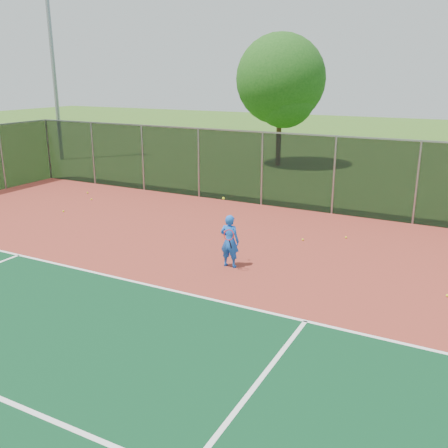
{
  "coord_description": "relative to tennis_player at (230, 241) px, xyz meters",
  "views": [
    {
      "loc": [
        5.0,
        -6.58,
        5.23
      ],
      "look_at": [
        -1.08,
        5.0,
        1.3
      ],
      "focal_mm": 40.0,
      "sensor_mm": 36.0,
      "label": 1
    }
  ],
  "objects": [
    {
      "name": "practice_ball_8",
      "position": [
        -8.46,
        2.13,
        -0.73
      ],
      "size": [
        0.07,
        0.07,
        0.07
      ],
      "primitive_type": "sphere",
      "color": "yellow",
      "rests_on": "court_apron"
    },
    {
      "name": "practice_ball_2",
      "position": [
        2.27,
        4.03,
        -0.73
      ],
      "size": [
        0.07,
        0.07,
        0.07
      ],
      "primitive_type": "sphere",
      "color": "yellow",
      "rests_on": "court_apron"
    },
    {
      "name": "fence_back",
      "position": [
        0.98,
        6.85,
        0.78
      ],
      "size": [
        30.0,
        0.06,
        3.03
      ],
      "color": "black",
      "rests_on": "court_apron"
    },
    {
      "name": "ground",
      "position": [
        0.98,
        -5.15,
        -0.78
      ],
      "size": [
        120.0,
        120.0,
        0.0
      ],
      "primitive_type": "plane",
      "color": "#325C1A",
      "rests_on": "ground"
    },
    {
      "name": "practice_ball_7",
      "position": [
        5.63,
        0.68,
        -0.73
      ],
      "size": [
        0.07,
        0.07,
        0.07
      ],
      "primitive_type": "sphere",
      "color": "yellow",
      "rests_on": "court_apron"
    },
    {
      "name": "tree_back_left",
      "position": [
        -4.85,
        15.96,
        3.96
      ],
      "size": [
        5.14,
        5.14,
        7.55
      ],
      "color": "#372114",
      "rests_on": "ground"
    },
    {
      "name": "practice_ball_4",
      "position": [
        -8.84,
        4.15,
        -0.73
      ],
      "size": [
        0.07,
        0.07,
        0.07
      ],
      "primitive_type": "sphere",
      "color": "yellow",
      "rests_on": "court_apron"
    },
    {
      "name": "practice_ball_5",
      "position": [
        -9.86,
        5.02,
        -0.73
      ],
      "size": [
        0.07,
        0.07,
        0.07
      ],
      "primitive_type": "sphere",
      "color": "yellow",
      "rests_on": "court_apron"
    },
    {
      "name": "court_apron",
      "position": [
        0.98,
        -3.15,
        -0.77
      ],
      "size": [
        30.0,
        20.0,
        0.02
      ],
      "primitive_type": "cube",
      "color": "#973426",
      "rests_on": "ground"
    },
    {
      "name": "tennis_player",
      "position": [
        0.0,
        0.0,
        0.0
      ],
      "size": [
        0.59,
        0.61,
        1.97
      ],
      "color": "blue",
      "rests_on": "court_apron"
    },
    {
      "name": "practice_ball_3",
      "position": [
        1.08,
        3.15,
        -0.73
      ],
      "size": [
        0.07,
        0.07,
        0.07
      ],
      "primitive_type": "sphere",
      "color": "yellow",
      "rests_on": "court_apron"
    },
    {
      "name": "practice_ball_6",
      "position": [
        -0.77,
        1.13,
        -0.73
      ],
      "size": [
        0.07,
        0.07,
        0.07
      ],
      "primitive_type": "sphere",
      "color": "yellow",
      "rests_on": "court_apron"
    },
    {
      "name": "floodlight_nw",
      "position": [
        -18.06,
        11.64,
        6.45
      ],
      "size": [
        0.9,
        0.4,
        12.89
      ],
      "color": "gray",
      "rests_on": "ground"
    }
  ]
}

